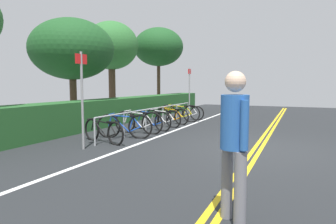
# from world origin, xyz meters

# --- Properties ---
(ground_plane) EXTENTS (31.41, 12.40, 0.05)m
(ground_plane) POSITION_xyz_m (0.00, 0.00, -0.03)
(ground_plane) COLOR #232628
(centre_line_yellow_inner) EXTENTS (28.27, 0.10, 0.00)m
(centre_line_yellow_inner) POSITION_xyz_m (0.00, -0.08, 0.00)
(centre_line_yellow_inner) COLOR gold
(centre_line_yellow_inner) RESTS_ON ground_plane
(centre_line_yellow_outer) EXTENTS (28.27, 0.10, 0.00)m
(centre_line_yellow_outer) POSITION_xyz_m (0.00, 0.08, 0.00)
(centre_line_yellow_outer) COLOR gold
(centre_line_yellow_outer) RESTS_ON ground_plane
(bike_lane_stripe_white) EXTENTS (28.27, 0.12, 0.00)m
(bike_lane_stripe_white) POSITION_xyz_m (0.00, 3.08, 0.00)
(bike_lane_stripe_white) COLOR white
(bike_lane_stripe_white) RESTS_ON ground_plane
(bike_rack) EXTENTS (7.17, 0.05, 0.77)m
(bike_rack) POSITION_xyz_m (2.14, 4.00, 0.58)
(bike_rack) COLOR #9EA0A5
(bike_rack) RESTS_ON ground_plane
(bicycle_0) EXTENTS (0.63, 1.69, 0.69)m
(bicycle_0) POSITION_xyz_m (-0.95, 4.07, 0.32)
(bicycle_0) COLOR black
(bicycle_0) RESTS_ON ground_plane
(bicycle_1) EXTENTS (0.57, 1.71, 0.78)m
(bicycle_1) POSITION_xyz_m (-0.11, 3.91, 0.36)
(bicycle_1) COLOR black
(bicycle_1) RESTS_ON ground_plane
(bicycle_2) EXTENTS (0.46, 1.78, 0.79)m
(bicycle_2) POSITION_xyz_m (0.82, 3.95, 0.37)
(bicycle_2) COLOR black
(bicycle_2) RESTS_ON ground_plane
(bicycle_3) EXTENTS (0.49, 1.78, 0.74)m
(bicycle_3) POSITION_xyz_m (1.65, 3.93, 0.34)
(bicycle_3) COLOR black
(bicycle_3) RESTS_ON ground_plane
(bicycle_4) EXTENTS (0.47, 1.67, 0.70)m
(bicycle_4) POSITION_xyz_m (2.59, 3.89, 0.33)
(bicycle_4) COLOR black
(bicycle_4) RESTS_ON ground_plane
(bicycle_5) EXTENTS (0.48, 1.63, 0.70)m
(bicycle_5) POSITION_xyz_m (3.51, 3.90, 0.33)
(bicycle_5) COLOR black
(bicycle_5) RESTS_ON ground_plane
(bicycle_6) EXTENTS (0.51, 1.82, 0.78)m
(bicycle_6) POSITION_xyz_m (4.35, 3.89, 0.37)
(bicycle_6) COLOR black
(bicycle_6) RESTS_ON ground_plane
(bicycle_7) EXTENTS (0.46, 1.67, 0.69)m
(bicycle_7) POSITION_xyz_m (5.18, 3.86, 0.32)
(bicycle_7) COLOR black
(bicycle_7) RESTS_ON ground_plane
(pedestrian) EXTENTS (0.38, 0.36, 1.78)m
(pedestrian) POSITION_xyz_m (-4.34, -0.26, 1.03)
(pedestrian) COLOR slate
(pedestrian) RESTS_ON ground_plane
(sign_post_near) EXTENTS (0.36, 0.07, 2.43)m
(sign_post_near) POSITION_xyz_m (-1.87, 4.01, 1.45)
(sign_post_near) COLOR gray
(sign_post_near) RESTS_ON ground_plane
(sign_post_far) EXTENTS (0.36, 0.06, 2.46)m
(sign_post_far) POSITION_xyz_m (6.53, 4.22, 1.47)
(sign_post_far) COLOR gray
(sign_post_far) RESTS_ON ground_plane
(hedge_backdrop) EXTENTS (16.12, 1.04, 1.04)m
(hedge_backdrop) POSITION_xyz_m (3.64, 6.20, 0.52)
(hedge_backdrop) COLOR #235626
(hedge_backdrop) RESTS_ON ground_plane
(tree_mid) EXTENTS (3.21, 3.21, 4.15)m
(tree_mid) POSITION_xyz_m (1.40, 7.20, 2.97)
(tree_mid) COLOR #473323
(tree_mid) RESTS_ON ground_plane
(tree_far_right) EXTENTS (2.77, 2.77, 4.88)m
(tree_far_right) POSITION_xyz_m (5.42, 8.14, 3.60)
(tree_far_right) COLOR #473323
(tree_far_right) RESTS_ON ground_plane
(tree_extra) EXTENTS (3.03, 3.03, 5.09)m
(tree_extra) POSITION_xyz_m (8.97, 7.14, 3.91)
(tree_extra) COLOR #473323
(tree_extra) RESTS_ON ground_plane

